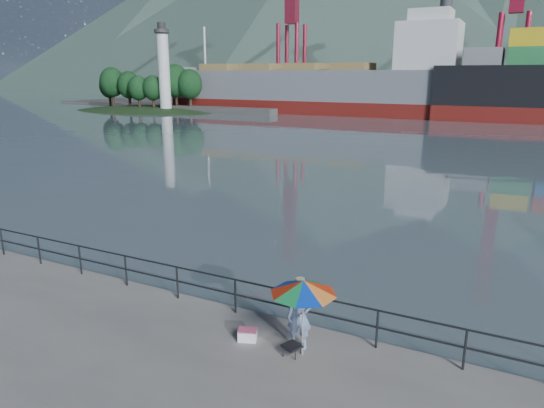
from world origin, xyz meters
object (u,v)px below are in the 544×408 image
(fisherman, at_px, (300,316))
(cooler_bag, at_px, (248,335))
(beach_umbrella, at_px, (304,287))
(bulk_carrier, at_px, (330,88))

(fisherman, height_order, cooler_bag, fisherman)
(beach_umbrella, relative_size, cooler_bag, 4.21)
(fisherman, distance_m, bulk_carrier, 75.21)
(bulk_carrier, bearing_deg, fisherman, -70.29)
(fisherman, relative_size, bulk_carrier, 0.03)
(cooler_bag, bearing_deg, fisherman, -6.92)
(beach_umbrella, relative_size, bulk_carrier, 0.03)
(fisherman, distance_m, cooler_bag, 1.49)
(fisherman, xyz_separation_m, bulk_carrier, (-25.34, 70.74, 3.23))
(beach_umbrella, bearing_deg, cooler_bag, -179.24)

